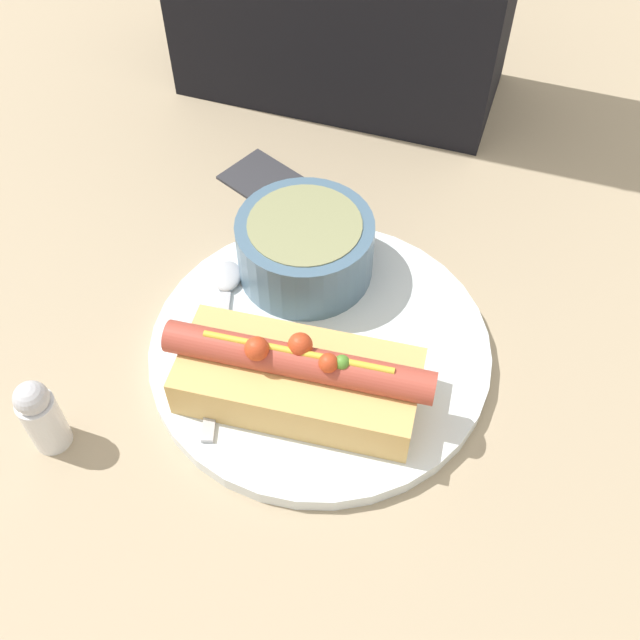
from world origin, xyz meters
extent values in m
plane|color=tan|center=(0.00, 0.00, 0.00)|extent=(4.00, 4.00, 0.00)
cylinder|color=white|center=(0.00, 0.00, 0.01)|extent=(0.26, 0.26, 0.01)
cube|color=#DBAD60|center=(0.00, -0.05, 0.03)|extent=(0.18, 0.09, 0.03)
cylinder|color=#B24738|center=(0.00, -0.05, 0.05)|extent=(0.19, 0.04, 0.02)
sphere|color=#518C2D|center=(0.03, -0.05, 0.07)|extent=(0.01, 0.01, 0.01)
sphere|color=#C63F1E|center=(0.02, -0.05, 0.07)|extent=(0.01, 0.01, 0.01)
sphere|color=#C63F1E|center=(-0.03, -0.06, 0.07)|extent=(0.02, 0.02, 0.02)
sphere|color=#C63F1E|center=(0.00, -0.04, 0.07)|extent=(0.02, 0.02, 0.02)
cylinder|color=gold|center=(0.00, -0.05, 0.07)|extent=(0.13, 0.02, 0.01)
cylinder|color=slate|center=(-0.04, 0.07, 0.04)|extent=(0.11, 0.11, 0.05)
cylinder|color=#8C8E60|center=(-0.04, 0.07, 0.06)|extent=(0.09, 0.09, 0.01)
cube|color=#B7B7BC|center=(-0.07, -0.04, 0.02)|extent=(0.05, 0.13, 0.00)
ellipsoid|color=#B7B7BC|center=(-0.09, 0.04, 0.02)|extent=(0.03, 0.04, 0.01)
cube|color=#333338|center=(-0.10, 0.17, 0.00)|extent=(0.12, 0.09, 0.01)
cylinder|color=silver|center=(-0.16, -0.13, 0.02)|extent=(0.03, 0.03, 0.05)
sphere|color=silver|center=(-0.16, -0.13, 0.06)|extent=(0.02, 0.02, 0.02)
camera|label=1|loc=(0.11, -0.33, 0.48)|focal=42.00mm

